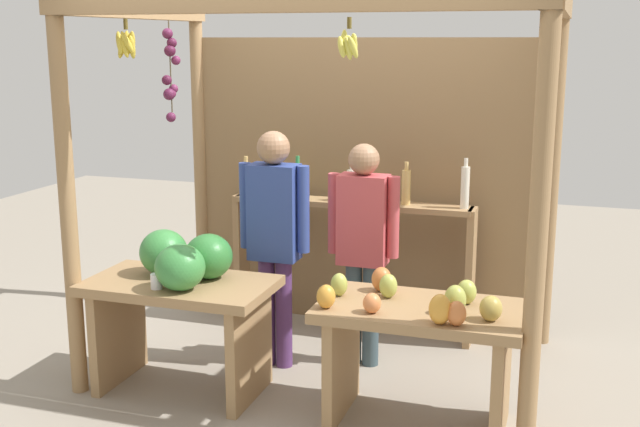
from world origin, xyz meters
TOP-DOWN VIEW (x-y plane):
  - ground_plane at (0.00, 0.00)m, footprint 12.00×12.00m
  - market_stall at (-0.01, 0.40)m, footprint 2.83×1.85m
  - fruit_counter_left at (-0.73, -0.65)m, footprint 1.14×0.66m
  - fruit_counter_right at (0.74, -0.66)m, footprint 1.14×0.65m
  - bottle_shelf_unit at (-0.03, 0.65)m, footprint 1.81×0.22m
  - vendor_man at (-0.33, -0.11)m, footprint 0.48×0.21m
  - vendor_woman at (0.21, 0.09)m, footprint 0.48×0.20m

SIDE VIEW (x-z plane):
  - ground_plane at x=0.00m, z-range 0.00..0.00m
  - fruit_counter_right at x=0.74m, z-range 0.11..0.98m
  - fruit_counter_left at x=-0.73m, z-range 0.16..1.16m
  - bottle_shelf_unit at x=-0.03m, z-range 0.09..1.45m
  - vendor_woman at x=0.21m, z-range 0.14..1.64m
  - vendor_man at x=-0.33m, z-range 0.16..1.74m
  - market_stall at x=-0.01m, z-range 0.19..2.60m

